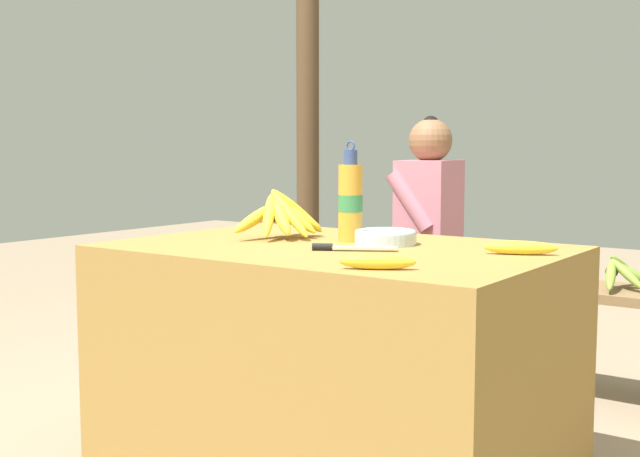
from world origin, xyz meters
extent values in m
cube|color=olive|center=(0.00, 0.00, 0.34)|extent=(1.24, 0.84, 0.68)
sphere|color=#4C381E|center=(-0.28, 0.06, 0.75)|extent=(0.05, 0.05, 0.05)
ellipsoid|color=yellow|center=(-0.29, -0.01, 0.75)|extent=(0.05, 0.19, 0.11)
ellipsoid|color=yellow|center=(-0.24, 0.00, 0.76)|extent=(0.12, 0.16, 0.14)
ellipsoid|color=yellow|center=(-0.22, 0.03, 0.76)|extent=(0.17, 0.12, 0.14)
ellipsoid|color=yellow|center=(-0.20, 0.05, 0.76)|extent=(0.19, 0.07, 0.16)
ellipsoid|color=yellow|center=(-0.21, 0.08, 0.76)|extent=(0.17, 0.07, 0.13)
ellipsoid|color=yellow|center=(-0.22, 0.10, 0.75)|extent=(0.17, 0.14, 0.12)
ellipsoid|color=yellow|center=(-0.23, 0.12, 0.76)|extent=(0.14, 0.16, 0.16)
ellipsoid|color=yellow|center=(-0.27, 0.13, 0.76)|extent=(0.05, 0.16, 0.14)
cylinder|color=silver|center=(0.10, 0.11, 0.70)|extent=(0.18, 0.18, 0.03)
torus|color=silver|center=(0.10, 0.11, 0.72)|extent=(0.18, 0.18, 0.02)
cylinder|color=gold|center=(-0.02, 0.11, 0.80)|extent=(0.07, 0.07, 0.23)
cylinder|color=#38844C|center=(-0.02, 0.11, 0.80)|extent=(0.07, 0.07, 0.05)
cylinder|color=#33477F|center=(-0.02, 0.11, 0.93)|extent=(0.04, 0.04, 0.04)
torus|color=#33477F|center=(-0.02, 0.11, 0.97)|extent=(0.03, 0.01, 0.03)
ellipsoid|color=yellow|center=(0.33, -0.32, 0.70)|extent=(0.17, 0.12, 0.04)
ellipsoid|color=yellow|center=(0.50, 0.12, 0.70)|extent=(0.19, 0.11, 0.04)
cube|color=#BCBCC1|center=(0.13, -0.05, 0.69)|extent=(0.17, 0.11, 0.00)
cylinder|color=black|center=(0.03, -0.11, 0.69)|extent=(0.06, 0.04, 0.02)
cube|color=brown|center=(0.01, 1.12, 0.43)|extent=(1.65, 0.32, 0.04)
cube|color=brown|center=(-0.71, 1.00, 0.21)|extent=(0.06, 0.06, 0.41)
cube|color=brown|center=(-0.71, 1.24, 0.21)|extent=(0.06, 0.06, 0.41)
cylinder|color=#473828|center=(-0.50, 0.95, 0.22)|extent=(0.09, 0.09, 0.45)
cylinder|color=#473828|center=(-0.38, 0.97, 0.45)|extent=(0.31, 0.14, 0.09)
cylinder|color=#473828|center=(-0.53, 1.14, 0.22)|extent=(0.09, 0.09, 0.45)
cylinder|color=#473828|center=(-0.42, 1.16, 0.45)|extent=(0.31, 0.14, 0.09)
cube|color=#C67589|center=(-0.27, 1.09, 0.68)|extent=(0.25, 0.37, 0.46)
cylinder|color=#C67589|center=(-0.27, 0.92, 0.75)|extent=(0.21, 0.10, 0.25)
cylinder|color=#C67589|center=(-0.32, 1.24, 0.75)|extent=(0.21, 0.10, 0.25)
sphere|color=brown|center=(-0.27, 1.09, 0.99)|extent=(0.18, 0.18, 0.18)
sphere|color=black|center=(-0.27, 1.09, 1.06)|extent=(0.07, 0.07, 0.07)
sphere|color=#4C381E|center=(0.47, 1.12, 0.51)|extent=(0.05, 0.05, 0.05)
ellipsoid|color=olive|center=(0.48, 1.05, 0.51)|extent=(0.08, 0.19, 0.11)
ellipsoid|color=olive|center=(0.53, 1.10, 0.51)|extent=(0.16, 0.09, 0.12)
ellipsoid|color=olive|center=(0.52, 1.14, 0.51)|extent=(0.16, 0.10, 0.11)
ellipsoid|color=olive|center=(0.50, 1.18, 0.51)|extent=(0.10, 0.17, 0.13)
cylinder|color=#4C3823|center=(-1.11, 1.39, 1.40)|extent=(0.11, 0.11, 2.79)
camera|label=1|loc=(1.27, -1.88, 0.96)|focal=45.00mm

